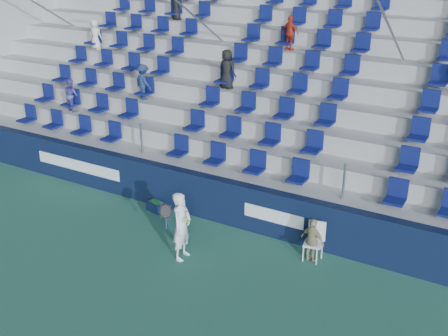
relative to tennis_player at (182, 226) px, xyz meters
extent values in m
plane|color=#2C684F|center=(-0.06, -1.11, -0.83)|extent=(70.00, 70.00, 0.00)
cube|color=#0D1732|center=(-0.06, 2.04, -0.23)|extent=(24.00, 0.30, 1.20)
cube|color=white|center=(-5.06, 1.88, -0.21)|extent=(3.20, 0.02, 0.34)
cube|color=white|center=(1.44, 1.88, -0.21)|extent=(1.60, 0.02, 0.34)
cube|color=#A5A6A0|center=(-0.06, 2.61, -0.23)|extent=(24.00, 0.85, 1.20)
cube|color=#A5A6A0|center=(-0.06, 3.46, 0.02)|extent=(24.00, 0.85, 1.70)
cube|color=#A5A6A0|center=(-0.06, 4.31, 0.27)|extent=(24.00, 0.85, 2.20)
cube|color=#A5A6A0|center=(-0.06, 5.16, 0.52)|extent=(24.00, 0.85, 2.70)
cube|color=#A5A6A0|center=(-0.06, 6.01, 0.77)|extent=(24.00, 0.85, 3.20)
cube|color=#A5A6A0|center=(-0.06, 6.86, 1.02)|extent=(24.00, 0.85, 3.70)
cube|color=#A5A6A0|center=(-0.06, 7.71, 1.27)|extent=(24.00, 0.85, 4.20)
cube|color=#A5A6A0|center=(-0.06, 8.56, 1.52)|extent=(24.00, 0.85, 4.70)
cube|color=#A5A6A0|center=(-0.06, 9.41, 1.77)|extent=(24.00, 0.85, 5.20)
cube|color=#A5A6A0|center=(-0.06, 10.09, 2.27)|extent=(24.00, 0.50, 6.20)
cube|color=#A5A6A0|center=(-11.91, 6.01, 1.77)|extent=(0.30, 7.65, 5.20)
cube|color=#0D1550|center=(-0.06, 2.61, 0.72)|extent=(16.05, 0.50, 0.70)
cube|color=#0D1550|center=(-0.06, 3.46, 1.22)|extent=(16.05, 0.50, 0.70)
cube|color=#0D1550|center=(-0.06, 4.31, 1.72)|extent=(16.05, 0.50, 0.70)
cube|color=#0D1550|center=(-0.06, 5.16, 2.22)|extent=(16.05, 0.50, 0.70)
cube|color=#0D1550|center=(-0.06, 6.01, 2.72)|extent=(16.05, 0.50, 0.70)
cube|color=#0D1550|center=(-0.06, 6.86, 3.22)|extent=(16.05, 0.50, 0.70)
cube|color=#0D1550|center=(-0.06, 7.71, 3.72)|extent=(16.05, 0.50, 0.70)
cube|color=#0D1550|center=(-0.06, 8.56, 4.22)|extent=(16.05, 0.50, 0.70)
cylinder|color=gray|center=(-3.06, 6.01, 3.52)|extent=(0.06, 7.68, 4.55)
cylinder|color=gray|center=(2.94, 6.01, 3.52)|extent=(0.06, 7.68, 4.55)
cylinder|color=gray|center=(-9.86, 6.01, 3.52)|extent=(0.06, 7.68, 4.55)
imported|color=red|center=(-0.50, 6.81, 3.40)|extent=(0.66, 0.38, 1.06)
imported|color=black|center=(-1.76, 5.11, 2.46)|extent=(0.62, 0.45, 1.18)
imported|color=#44408E|center=(-6.61, 3.41, 1.40)|extent=(0.58, 0.49, 1.06)
imported|color=beige|center=(-7.72, 5.96, 2.89)|extent=(0.52, 0.34, 1.05)
imported|color=black|center=(-5.33, 7.66, 3.87)|extent=(0.56, 0.45, 1.00)
imported|color=navy|center=(-4.29, 4.26, 1.93)|extent=(0.82, 0.63, 1.12)
imported|color=silver|center=(0.00, 0.00, 0.00)|extent=(0.46, 0.64, 1.66)
cylinder|color=navy|center=(-0.25, -0.25, 0.12)|extent=(0.03, 0.03, 0.28)
torus|color=black|center=(-0.25, -0.25, 0.42)|extent=(0.30, 0.17, 0.28)
plane|color=#262626|center=(-0.25, -0.25, 0.42)|extent=(0.30, 0.16, 0.29)
sphere|color=#BECF30|center=(0.25, -0.20, 0.27)|extent=(0.07, 0.07, 0.07)
sphere|color=#BECF30|center=(0.25, -0.14, 0.30)|extent=(0.07, 0.07, 0.07)
cube|color=white|center=(2.67, 1.44, -0.41)|extent=(0.48, 0.48, 0.04)
cube|color=white|center=(2.67, 1.63, -0.15)|extent=(0.41, 0.12, 0.50)
cylinder|color=white|center=(2.51, 1.27, -0.63)|extent=(0.03, 0.03, 0.41)
cylinder|color=white|center=(2.84, 1.27, -0.63)|extent=(0.03, 0.03, 0.41)
cylinder|color=white|center=(2.51, 1.60, -0.63)|extent=(0.03, 0.03, 0.41)
cylinder|color=white|center=(2.84, 1.60, -0.63)|extent=(0.03, 0.03, 0.41)
imported|color=tan|center=(2.67, 1.39, -0.30)|extent=(0.67, 0.42, 1.07)
cube|color=#10193D|center=(-1.99, 1.64, -0.70)|extent=(0.54, 0.41, 0.26)
cube|color=#1E662D|center=(-1.99, 1.64, -0.64)|extent=(0.43, 0.31, 0.16)
camera|label=1|loc=(6.60, -9.34, 6.16)|focal=45.00mm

